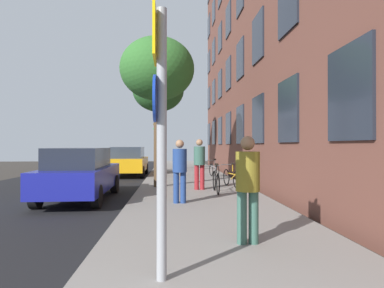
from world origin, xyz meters
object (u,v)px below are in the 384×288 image
(traffic_light, at_px, (158,134))
(car_0, at_px, (80,173))
(car_1, at_px, (129,161))
(bicycle_0, at_px, (216,181))
(tree_far, at_px, (158,90))
(tree_near, at_px, (157,70))
(bicycle_2, at_px, (214,170))
(bicycle_1, at_px, (231,177))
(sign_post, at_px, (160,120))
(pedestrian_1, at_px, (180,167))
(pedestrian_0, at_px, (248,182))
(pedestrian_2, at_px, (199,161))

(traffic_light, height_order, car_0, traffic_light)
(car_1, bearing_deg, bicycle_0, -62.74)
(traffic_light, height_order, tree_far, tree_far)
(tree_near, bearing_deg, bicycle_0, -40.19)
(bicycle_0, bearing_deg, bicycle_2, 83.13)
(tree_near, height_order, bicycle_1, tree_near)
(sign_post, xyz_separation_m, bicycle_1, (2.46, 8.68, -1.52))
(car_0, xyz_separation_m, car_1, (0.46, 8.10, 0.00))
(pedestrian_1, xyz_separation_m, car_1, (-2.59, 9.45, -0.27))
(sign_post, relative_size, tree_near, 0.56)
(car_1, bearing_deg, traffic_light, 27.60)
(sign_post, relative_size, car_1, 0.76)
(tree_near, distance_m, pedestrian_1, 5.14)
(bicycle_0, bearing_deg, sign_post, -103.09)
(bicycle_0, relative_size, car_1, 0.41)
(pedestrian_0, distance_m, pedestrian_2, 6.60)
(pedestrian_1, distance_m, car_0, 3.34)
(tree_far, distance_m, bicycle_2, 7.34)
(tree_far, distance_m, car_1, 5.44)
(bicycle_2, bearing_deg, pedestrian_2, -103.73)
(sign_post, relative_size, pedestrian_1, 1.84)
(traffic_light, bearing_deg, pedestrian_2, -76.64)
(pedestrian_2, bearing_deg, tree_near, 149.56)
(sign_post, height_order, tree_far, tree_far)
(tree_near, bearing_deg, bicycle_2, 54.76)
(sign_post, height_order, pedestrian_2, sign_post)
(traffic_light, xyz_separation_m, bicycle_1, (3.08, -6.79, -1.90))
(tree_far, bearing_deg, bicycle_1, -70.33)
(bicycle_1, distance_m, pedestrian_1, 4.11)
(pedestrian_1, bearing_deg, bicycle_0, 56.71)
(pedestrian_2, bearing_deg, bicycle_0, -58.90)
(traffic_light, distance_m, pedestrian_0, 14.31)
(sign_post, height_order, pedestrian_1, sign_post)
(tree_near, xyz_separation_m, pedestrian_1, (0.76, -3.67, -3.51))
(pedestrian_0, bearing_deg, tree_far, 97.21)
(pedestrian_0, xyz_separation_m, car_1, (-3.58, 13.28, -0.27))
(tree_near, distance_m, pedestrian_2, 3.91)
(sign_post, bearing_deg, tree_far, 92.16)
(bicycle_2, distance_m, car_1, 4.94)
(bicycle_1, bearing_deg, traffic_light, 114.40)
(bicycle_1, height_order, car_0, car_0)
(pedestrian_0, height_order, pedestrian_1, pedestrian_1)
(tree_far, relative_size, car_1, 1.55)
(bicycle_0, relative_size, pedestrian_1, 1.00)
(sign_post, distance_m, traffic_light, 15.49)
(pedestrian_2, bearing_deg, tree_far, 100.93)
(traffic_light, xyz_separation_m, car_0, (-2.05, -8.93, -1.54))
(traffic_light, distance_m, bicycle_2, 4.46)
(traffic_light, bearing_deg, tree_far, 91.27)
(bicycle_2, bearing_deg, bicycle_0, -96.87)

